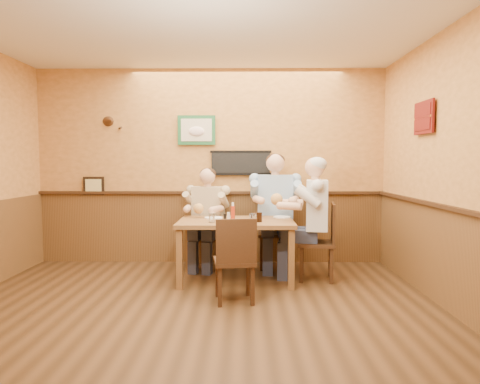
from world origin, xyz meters
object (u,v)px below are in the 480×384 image
object	(u,v)px
water_glass_left	(212,218)
salt_shaker	(229,216)
chair_back_left	(208,236)
chair_right_end	(316,241)
cola_tumbler	(258,217)
water_glass_mid	(253,219)
diner_tan_shirt	(208,223)
chair_near_side	(234,259)
diner_white_elder	(317,225)
dining_table	(236,228)
hot_sauce_bottle	(233,213)
pepper_shaker	(225,217)
diner_blue_polo	(275,217)
chair_back_right	(275,232)

from	to	relation	value
water_glass_left	salt_shaker	distance (m)	0.30
chair_back_left	water_glass_left	bearing A→B (deg)	-70.06
chair_right_end	cola_tumbler	size ratio (longest dim) A/B	8.43
water_glass_mid	diner_tan_shirt	bearing A→B (deg)	120.95
chair_back_left	salt_shaker	distance (m)	0.77
diner_tan_shirt	water_glass_left	bearing A→B (deg)	-70.06
chair_near_side	diner_white_elder	distance (m)	1.34
dining_table	chair_near_side	size ratio (longest dim) A/B	1.56
chair_near_side	diner_tan_shirt	bearing A→B (deg)	-82.65
hot_sauce_bottle	pepper_shaker	size ratio (longest dim) A/B	2.38
diner_tan_shirt	diner_white_elder	world-z (taller)	diner_white_elder
diner_blue_polo	water_glass_left	size ratio (longest dim) A/B	13.52
water_glass_left	dining_table	bearing A→B (deg)	34.57
chair_back_right	diner_tan_shirt	xyz separation A→B (m)	(-0.92, -0.01, 0.12)
chair_near_side	cola_tumbler	world-z (taller)	chair_near_side
diner_blue_polo	water_glass_left	world-z (taller)	diner_blue_polo
chair_back_left	pepper_shaker	distance (m)	0.84
chair_back_left	chair_right_end	size ratio (longest dim) A/B	0.91
chair_right_end	chair_near_side	bearing A→B (deg)	-40.72
chair_near_side	diner_white_elder	world-z (taller)	diner_white_elder
hot_sauce_bottle	pepper_shaker	distance (m)	0.11
pepper_shaker	chair_right_end	bearing A→B (deg)	5.91
diner_blue_polo	diner_white_elder	bearing A→B (deg)	-50.15
dining_table	pepper_shaker	distance (m)	0.20
water_glass_mid	salt_shaker	distance (m)	0.49
water_glass_mid	chair_back_left	bearing A→B (deg)	120.95
salt_shaker	pepper_shaker	xyz separation A→B (m)	(-0.04, -0.10, -0.00)
chair_back_left	salt_shaker	xyz separation A→B (m)	(0.30, -0.61, 0.36)
cola_tumbler	salt_shaker	size ratio (longest dim) A/B	1.24
water_glass_left	water_glass_mid	size ratio (longest dim) A/B	0.84
water_glass_left	pepper_shaker	xyz separation A→B (m)	(0.15, 0.13, -0.01)
dining_table	diner_tan_shirt	bearing A→B (deg)	121.41
diner_white_elder	water_glass_mid	size ratio (longest dim) A/B	11.02
water_glass_mid	cola_tumbler	distance (m)	0.21
chair_right_end	cola_tumbler	distance (m)	0.83
chair_back_right	pepper_shaker	xyz separation A→B (m)	(-0.66, -0.72, 0.30)
water_glass_mid	salt_shaker	bearing A→B (deg)	127.22
chair_right_end	water_glass_left	size ratio (longest dim) A/B	9.13
chair_back_right	chair_near_side	distance (m)	1.55
chair_near_side	diner_white_elder	xyz separation A→B (m)	(1.00, 0.85, 0.24)
chair_back_right	water_glass_left	bearing A→B (deg)	-131.54
diner_tan_shirt	pepper_shaker	distance (m)	0.78
water_glass_mid	hot_sauce_bottle	bearing A→B (deg)	129.46
water_glass_left	chair_back_left	bearing A→B (deg)	97.63
hot_sauce_bottle	chair_back_left	bearing A→B (deg)	116.90
chair_back_right	diner_blue_polo	xyz separation A→B (m)	(0.00, 0.00, 0.21)
chair_near_side	water_glass_mid	bearing A→B (deg)	-122.76
dining_table	chair_near_side	bearing A→B (deg)	-90.15
chair_back_left	chair_near_side	bearing A→B (deg)	-62.42
chair_back_right	diner_tan_shirt	distance (m)	0.93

